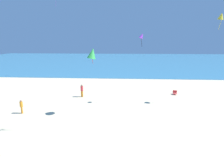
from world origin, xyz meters
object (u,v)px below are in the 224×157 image
object	(u,v)px
kite_green	(92,53)
kite_yellow	(221,16)
kite_purple	(142,36)
beach_chair_near_camera	(175,92)
person_1	(82,90)
person_2	(21,106)

from	to	relation	value
kite_green	kite_yellow	bearing A→B (deg)	15.77
kite_purple	kite_green	bearing A→B (deg)	-144.58
beach_chair_near_camera	person_1	size ratio (longest dim) A/B	0.45
kite_purple	beach_chair_near_camera	bearing A→B (deg)	34.08
person_2	kite_yellow	xyz separation A→B (m)	(20.21, 3.97, 8.81)
kite_purple	kite_green	size ratio (longest dim) A/B	1.00
beach_chair_near_camera	kite_green	distance (m)	13.35
person_2	kite_yellow	world-z (taller)	kite_yellow
kite_yellow	kite_green	size ratio (longest dim) A/B	1.16
beach_chair_near_camera	kite_purple	size ratio (longest dim) A/B	0.48
beach_chair_near_camera	kite_green	size ratio (longest dim) A/B	0.48
beach_chair_near_camera	kite_purple	xyz separation A→B (m)	(-5.06, -3.42, 7.36)
person_2	kite_green	xyz separation A→B (m)	(7.19, 0.29, 5.17)
beach_chair_near_camera	kite_yellow	xyz separation A→B (m)	(3.10, -3.20, 9.34)
beach_chair_near_camera	person_1	distance (m)	12.40
beach_chair_near_camera	kite_yellow	bearing A→B (deg)	58.30
kite_purple	kite_green	xyz separation A→B (m)	(-4.86, -3.45, -1.65)
person_1	kite_green	size ratio (longest dim) A/B	1.06
person_1	kite_yellow	bearing A→B (deg)	-62.10
person_1	kite_yellow	size ratio (longest dim) A/B	0.92
beach_chair_near_camera	kite_yellow	size ratio (longest dim) A/B	0.41
kite_yellow	person_1	bearing A→B (deg)	174.45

